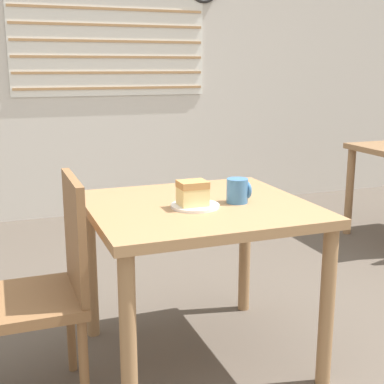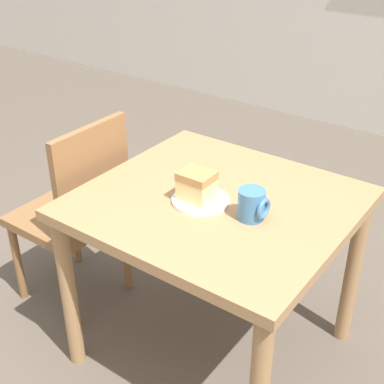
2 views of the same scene
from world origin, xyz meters
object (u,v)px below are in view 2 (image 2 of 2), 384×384
object	(u,v)px
dining_table_near	(216,224)
plate	(200,200)
chair_near_window	(77,210)
cake_slice	(197,185)
coffee_mug	(252,205)

from	to	relation	value
dining_table_near	plate	xyz separation A→B (m)	(-0.04, -0.05, 0.11)
chair_near_window	cake_slice	xyz separation A→B (m)	(0.60, 0.03, 0.30)
chair_near_window	cake_slice	world-z (taller)	chair_near_window
cake_slice	chair_near_window	bearing A→B (deg)	-177.39
coffee_mug	cake_slice	bearing A→B (deg)	-175.76
chair_near_window	plate	distance (m)	0.66
dining_table_near	chair_near_window	distance (m)	0.67
dining_table_near	coffee_mug	bearing A→B (deg)	-13.54
chair_near_window	plate	size ratio (longest dim) A/B	4.40
dining_table_near	plate	world-z (taller)	plate
plate	cake_slice	bearing A→B (deg)	-158.28
dining_table_near	chair_near_window	world-z (taller)	chair_near_window
chair_near_window	coffee_mug	distance (m)	0.86
cake_slice	plate	bearing A→B (deg)	21.72
dining_table_near	cake_slice	distance (m)	0.18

